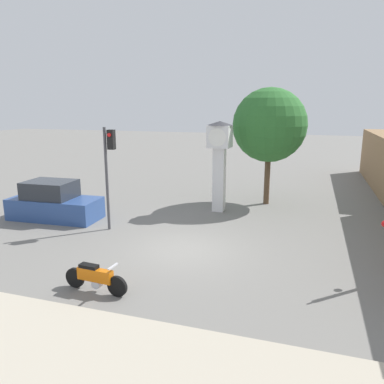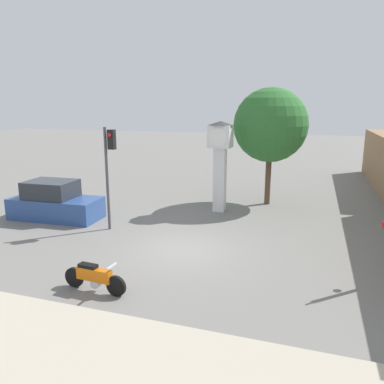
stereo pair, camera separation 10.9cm
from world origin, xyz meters
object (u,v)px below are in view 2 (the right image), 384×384
at_px(clock_tower, 220,152).
at_px(traffic_light, 109,160).
at_px(parked_car, 55,203).
at_px(street_tree, 270,125).
at_px(motorcycle, 94,277).

bearing_deg(clock_tower, traffic_light, -130.52).
bearing_deg(clock_tower, parked_car, -152.46).
height_order(street_tree, parked_car, street_tree).
bearing_deg(parked_car, street_tree, 29.50).
height_order(motorcycle, parked_car, parked_car).
distance_m(motorcycle, clock_tower, 9.77).
bearing_deg(motorcycle, parked_car, 139.38).
bearing_deg(parked_car, traffic_light, -13.25).
distance_m(motorcycle, traffic_light, 6.12).
xyz_separation_m(traffic_light, parked_car, (-3.38, 0.61, -2.24)).
xyz_separation_m(clock_tower, parked_car, (-7.04, -3.67, -2.23)).
bearing_deg(street_tree, traffic_light, -131.87).
distance_m(clock_tower, traffic_light, 5.63).
distance_m(motorcycle, parked_car, 8.05).
bearing_deg(motorcycle, traffic_light, 118.89).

